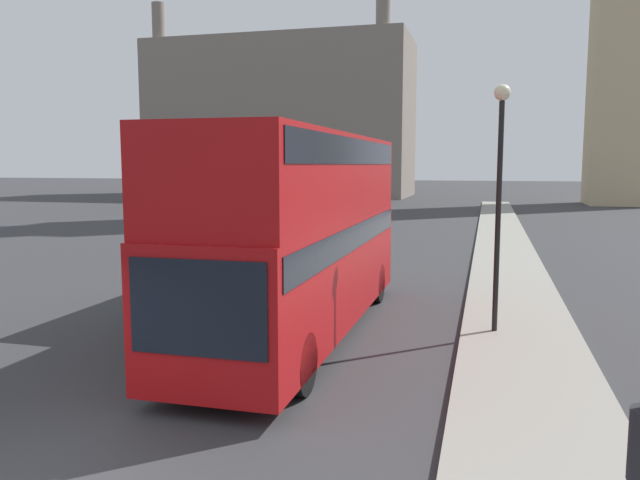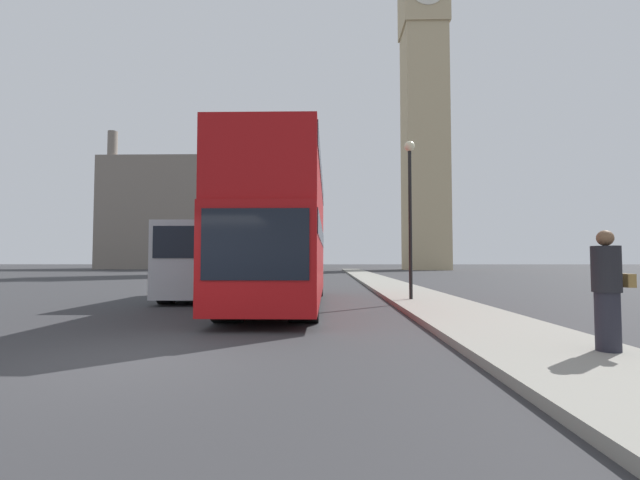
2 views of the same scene
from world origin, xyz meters
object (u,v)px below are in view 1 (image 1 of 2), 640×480
Objects in this scene: white_van at (215,251)px; street_lamp at (500,170)px; parked_sedan at (356,214)px; red_double_decker_bus at (302,225)px.

white_van is 8.13m from street_lamp.
street_lamp is (7.63, -1.61, 2.30)m from white_van.
white_van is 1.36× the size of parked_sedan.
street_lamp is at bearing 11.20° from red_double_decker_bus.
parked_sedan is at bearing 92.31° from white_van.
red_double_decker_bus is at bearing -80.89° from parked_sedan.
red_double_decker_bus reaches higher than parked_sedan.
street_lamp is at bearing -11.88° from white_van.
red_double_decker_bus is 1.76× the size of white_van.
street_lamp is at bearing -71.57° from parked_sedan.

